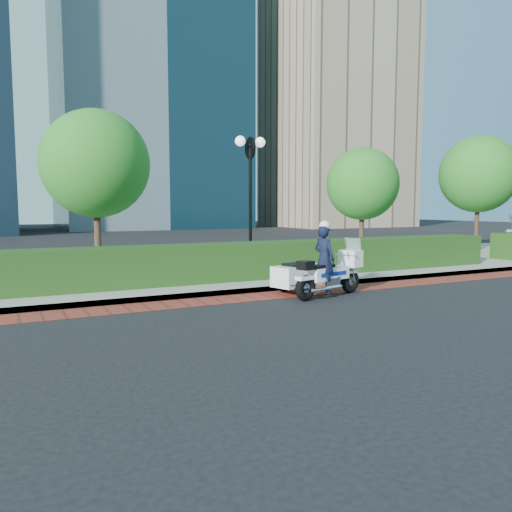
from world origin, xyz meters
name	(u,v)px	position (x,y,z in m)	size (l,w,h in m)	color
ground	(314,305)	(0.00, 0.00, 0.00)	(120.00, 120.00, 0.00)	black
brick_strip	(280,295)	(0.00, 1.50, 0.01)	(60.00, 1.00, 0.01)	maroon
sidewalk	(212,271)	(0.00, 6.00, 0.07)	(60.00, 8.00, 0.15)	gray
hedge_main	(244,261)	(0.00, 3.60, 0.65)	(18.00, 1.20, 1.00)	#183311
lamppost	(250,182)	(1.00, 5.20, 2.96)	(1.02, 0.70, 4.21)	black
tree_b	(95,164)	(-3.50, 6.50, 3.43)	(3.20, 3.20, 4.89)	#332319
tree_c	(363,184)	(6.50, 6.50, 3.05)	(2.80, 2.80, 4.30)	#332319
tree_d	(479,174)	(13.00, 6.50, 3.61)	(3.40, 3.40, 5.16)	#332319
tower_center	(145,4)	(8.00, 44.00, 23.00)	(18.00, 15.00, 46.00)	black
tower_right	(337,101)	(28.00, 38.00, 14.00)	(14.00, 12.00, 28.00)	gray
police_motorcycle	(316,270)	(0.73, 1.02, 0.63)	(2.28, 1.65, 1.84)	black
pedestrian	(512,232)	(14.48, 5.80, 1.03)	(0.85, 0.66, 1.75)	#A29D90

